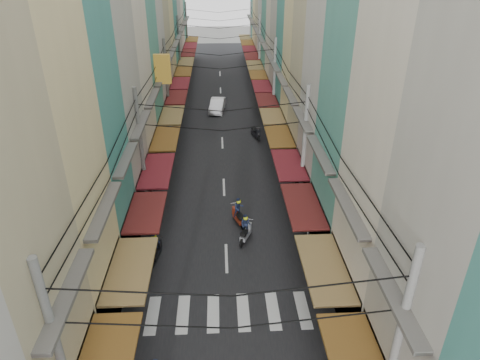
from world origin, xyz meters
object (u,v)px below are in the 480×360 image
object	(u,v)px
traffic_sign	(310,206)
white_car	(218,111)
market_umbrella	(349,219)
bicycle	(323,236)

from	to	relation	value
traffic_sign	white_car	bearing A→B (deg)	102.78
white_car	market_umbrella	bearing A→B (deg)	-66.20
bicycle	traffic_sign	world-z (taller)	traffic_sign
white_car	traffic_sign	xyz separation A→B (m)	(5.17, -22.81, 2.21)
market_umbrella	white_car	bearing A→B (deg)	106.21
market_umbrella	traffic_sign	size ratio (longest dim) A/B	0.81
white_car	traffic_sign	bearing A→B (deg)	-69.64
bicycle	market_umbrella	size ratio (longest dim) A/B	0.64
market_umbrella	bicycle	bearing A→B (deg)	119.64
white_car	traffic_sign	distance (m)	23.49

